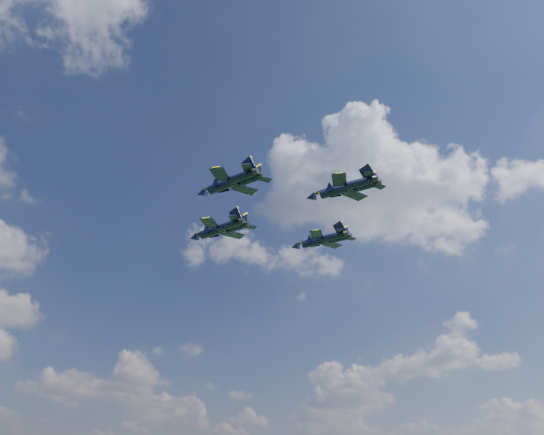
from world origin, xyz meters
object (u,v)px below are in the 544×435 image
Objects in this scene: jet_lead at (212,232)px; jet_slot at (335,191)px; jet_left at (222,185)px; jet_right at (314,242)px.

jet_slot is (7.46, -28.43, 0.46)m from jet_lead.
jet_right is (29.58, 8.02, -0.17)m from jet_left.
jet_lead is at bearing 85.16° from jet_slot.
jet_slot reaches higher than jet_lead.
jet_slot is at bearing -141.15° from jet_right.
jet_slot is (17.51, -10.15, 0.73)m from jet_left.
jet_left is (-10.05, -18.29, -0.28)m from jet_lead.
jet_lead is 29.40m from jet_slot.
jet_left is at bearing 130.37° from jet_slot.
jet_right is at bearing -42.60° from jet_lead.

